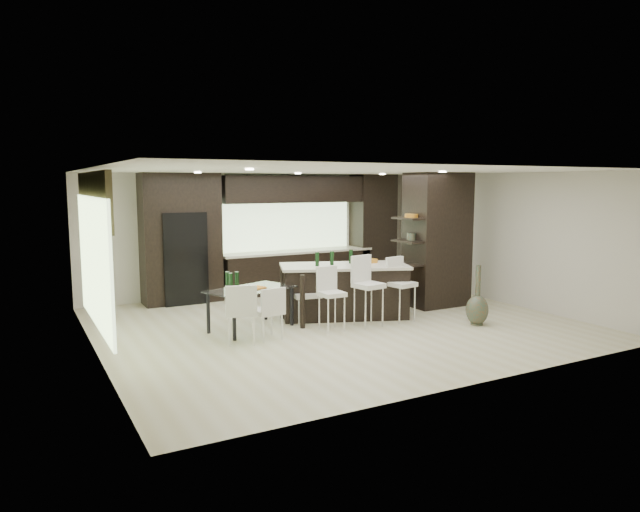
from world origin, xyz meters
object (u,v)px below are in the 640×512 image
stool_right (402,296)px  dining_table (251,309)px  stool_left (332,305)px  stool_mid (369,298)px  floor_vase (478,295)px  chair_near (268,315)px  chair_far (241,316)px  chair_end (306,298)px  bench (362,292)px  kitchen_island (344,291)px

stool_right → dining_table: bearing=154.1°
stool_left → stool_mid: size_ratio=0.88×
floor_vase → chair_near: size_ratio=1.35×
chair_far → chair_end: bearing=44.3°
stool_mid → floor_vase: 1.93m
stool_right → dining_table: (-2.61, 0.76, -0.12)m
dining_table → chair_far: bearing=-142.1°
stool_mid → stool_right: (0.72, 0.01, -0.03)m
stool_right → chair_far: (-3.07, 0.03, -0.03)m
stool_right → chair_far: size_ratio=1.07×
stool_right → chair_near: stool_right is taller
chair_end → floor_vase: bearing=-112.3°
stool_right → floor_vase: floor_vase is taller
bench → chair_near: bearing=-165.7°
stool_right → bench: size_ratio=0.78×
dining_table → stool_right: bearing=-36.2°
stool_right → chair_end: bearing=144.3°
chair_end → stool_right: bearing=-106.0°
kitchen_island → floor_vase: floor_vase is taller
stool_right → chair_far: bearing=169.8°
chair_far → chair_end: chair_end is taller
stool_mid → dining_table: stool_mid is taller
stool_right → bench: 1.67m
bench → stool_left: bearing=-150.7°
kitchen_island → chair_end: size_ratio=2.67×
chair_far → chair_end: 1.68m
stool_right → chair_end: stool_right is taller
stool_mid → dining_table: 2.04m
dining_table → stool_left: bearing=-52.7°
floor_vase → chair_far: (-4.07, 0.89, -0.09)m
chair_near → floor_vase: bearing=-19.9°
chair_near → chair_far: bearing=177.3°
chair_far → stool_left: bearing=17.9°
kitchen_island → floor_vase: (1.73, -1.68, 0.04)m
dining_table → floor_vase: bearing=-44.1°
floor_vase → chair_near: 3.73m
stool_left → floor_vase: (2.45, -0.88, 0.10)m
chair_far → floor_vase: bearing=6.1°
floor_vase → chair_near: (-3.62, 0.92, -0.14)m
stool_left → stool_right: stool_right is taller
stool_mid → chair_end: (-0.83, 0.77, -0.06)m
floor_vase → chair_far: 4.17m
stool_mid → bench: size_ratio=0.83×
kitchen_island → chair_far: (-2.34, -0.78, -0.05)m
stool_right → stool_mid: bearing=171.3°
stool_right → chair_near: 2.61m
kitchen_island → dining_table: 1.89m
floor_vase → chair_far: size_ratio=1.21×
floor_vase → chair_end: 3.04m
stool_right → floor_vase: (1.01, -0.86, 0.06)m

